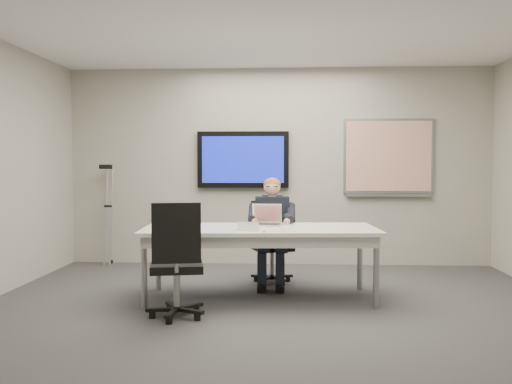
# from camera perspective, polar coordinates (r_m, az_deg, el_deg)

# --- Properties ---
(floor) EXTENTS (6.00, 6.00, 0.02)m
(floor) POSITION_cam_1_polar(r_m,az_deg,el_deg) (5.34, 1.61, -12.79)
(floor) COLOR #39393C
(floor) RESTS_ON ground
(ceiling) EXTENTS (6.00, 6.00, 0.02)m
(ceiling) POSITION_cam_1_polar(r_m,az_deg,el_deg) (5.32, 1.65, 17.65)
(ceiling) COLOR white
(ceiling) RESTS_ON wall_back
(wall_back) EXTENTS (6.00, 0.02, 2.80)m
(wall_back) POSITION_cam_1_polar(r_m,az_deg,el_deg) (8.15, 2.24, 2.55)
(wall_back) COLOR #ACA89B
(wall_back) RESTS_ON ground
(wall_front) EXTENTS (6.00, 0.02, 2.80)m
(wall_front) POSITION_cam_1_polar(r_m,az_deg,el_deg) (2.15, -0.67, 1.83)
(wall_front) COLOR #ACA89B
(wall_front) RESTS_ON ground
(conference_table) EXTENTS (2.53, 1.19, 0.76)m
(conference_table) POSITION_cam_1_polar(r_m,az_deg,el_deg) (6.09, 0.38, -4.38)
(conference_table) COLOR white
(conference_table) RESTS_ON ground
(tv_display) EXTENTS (1.30, 0.09, 0.80)m
(tv_display) POSITION_cam_1_polar(r_m,az_deg,el_deg) (8.12, -1.30, 3.26)
(tv_display) COLOR black
(tv_display) RESTS_ON wall_back
(whiteboard) EXTENTS (1.25, 0.08, 1.10)m
(whiteboard) POSITION_cam_1_polar(r_m,az_deg,el_deg) (8.23, 13.10, 3.39)
(whiteboard) COLOR #92959A
(whiteboard) RESTS_ON wall_back
(office_chair_far) EXTENTS (0.61, 0.61, 0.99)m
(office_chair_far) POSITION_cam_1_polar(r_m,az_deg,el_deg) (6.97, 1.50, -6.50)
(office_chair_far) COLOR black
(office_chair_far) RESTS_ON ground
(office_chair_near) EXTENTS (0.61, 0.61, 1.09)m
(office_chair_near) POSITION_cam_1_polar(r_m,az_deg,el_deg) (5.39, -7.93, -8.94)
(office_chair_near) COLOR black
(office_chair_near) RESTS_ON ground
(seated_person) EXTENTS (0.42, 0.71, 1.27)m
(seated_person) POSITION_cam_1_polar(r_m,az_deg,el_deg) (6.71, 1.58, -5.09)
(seated_person) COLOR #1D2230
(seated_person) RESTS_ON office_chair_far
(crutch) EXTENTS (0.23, 0.50, 1.49)m
(crutch) POSITION_cam_1_polar(r_m,az_deg,el_deg) (8.40, -14.53, -2.09)
(crutch) COLOR #A2A4A9
(crutch) RESTS_ON ground
(laptop) EXTENTS (0.34, 0.32, 0.23)m
(laptop) POSITION_cam_1_polar(r_m,az_deg,el_deg) (6.32, 1.10, -2.80)
(laptop) COLOR #B6B6B8
(laptop) RESTS_ON conference_table
(name_tent) EXTENTS (0.23, 0.09, 0.09)m
(name_tent) POSITION_cam_1_polar(r_m,az_deg,el_deg) (5.77, -0.80, -3.46)
(name_tent) COLOR white
(name_tent) RESTS_ON conference_table
(pen) EXTENTS (0.01, 0.13, 0.01)m
(pen) POSITION_cam_1_polar(r_m,az_deg,el_deg) (5.69, 0.81, -3.94)
(pen) COLOR black
(pen) RESTS_ON conference_table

